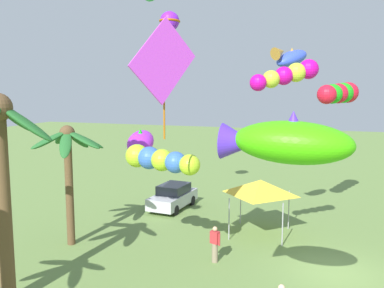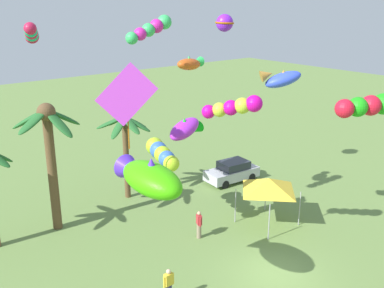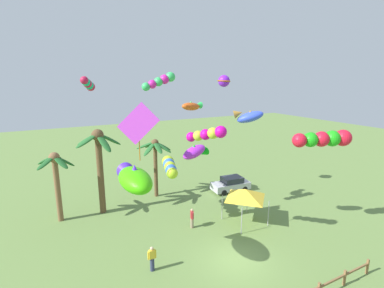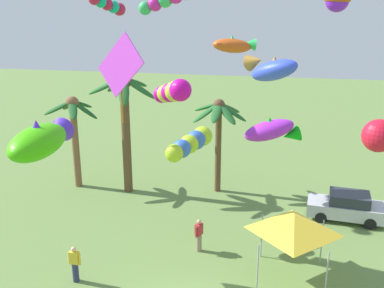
{
  "view_description": "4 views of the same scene",
  "coord_description": "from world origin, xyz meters",
  "px_view_note": "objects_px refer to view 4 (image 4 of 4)",
  "views": [
    {
      "loc": [
        -17.32,
        0.19,
        7.49
      ],
      "look_at": [
        0.07,
        6.2,
        5.02
      ],
      "focal_mm": 39.54,
      "sensor_mm": 36.0,
      "label": 1
    },
    {
      "loc": [
        -14.54,
        -11.8,
        12.47
      ],
      "look_at": [
        -0.4,
        5.74,
        5.2
      ],
      "focal_mm": 41.82,
      "sensor_mm": 36.0,
      "label": 2
    },
    {
      "loc": [
        -9.99,
        -12.92,
        11.32
      ],
      "look_at": [
        0.29,
        6.52,
        6.28
      ],
      "focal_mm": 26.71,
      "sensor_mm": 36.0,
      "label": 3
    },
    {
      "loc": [
        2.86,
        -12.71,
        10.79
      ],
      "look_at": [
        -1.08,
        5.95,
        4.85
      ],
      "focal_mm": 41.05,
      "sensor_mm": 36.0,
      "label": 4
    }
  ],
  "objects_px": {
    "palm_tree_2": "(125,106)",
    "kite_fish_7": "(272,131)",
    "kite_tube_8": "(172,92)",
    "kite_tube_9": "(109,5)",
    "kite_fish_2": "(271,69)",
    "spectator_1": "(75,264)",
    "kite_fish_0": "(234,45)",
    "kite_diamond_4": "(120,67)",
    "kite_tube_5": "(191,143)",
    "kite_ball_10": "(337,0)",
    "parked_car_0": "(346,206)",
    "festival_tent": "(294,223)",
    "spectator_0": "(199,235)",
    "palm_tree_1": "(74,122)",
    "kite_fish_3": "(41,140)",
    "palm_tree_0": "(219,121)"
  },
  "relations": [
    {
      "from": "palm_tree_0",
      "to": "kite_ball_10",
      "type": "distance_m",
      "value": 9.26
    },
    {
      "from": "parked_car_0",
      "to": "spectator_1",
      "type": "distance_m",
      "value": 14.09
    },
    {
      "from": "spectator_0",
      "to": "spectator_1",
      "type": "distance_m",
      "value": 5.62
    },
    {
      "from": "festival_tent",
      "to": "kite_fish_0",
      "type": "relative_size",
      "value": 1.38
    },
    {
      "from": "palm_tree_1",
      "to": "kite_diamond_4",
      "type": "relative_size",
      "value": 1.42
    },
    {
      "from": "spectator_1",
      "to": "parked_car_0",
      "type": "bearing_deg",
      "value": 35.11
    },
    {
      "from": "kite_tube_8",
      "to": "kite_tube_9",
      "type": "relative_size",
      "value": 0.99
    },
    {
      "from": "kite_fish_3",
      "to": "kite_fish_7",
      "type": "height_order",
      "value": "kite_fish_3"
    },
    {
      "from": "kite_diamond_4",
      "to": "kite_tube_5",
      "type": "bearing_deg",
      "value": 27.14
    },
    {
      "from": "festival_tent",
      "to": "kite_fish_0",
      "type": "height_order",
      "value": "kite_fish_0"
    },
    {
      "from": "spectator_0",
      "to": "kite_ball_10",
      "type": "relative_size",
      "value": 1.01
    },
    {
      "from": "palm_tree_0",
      "to": "kite_tube_8",
      "type": "relative_size",
      "value": 2.39
    },
    {
      "from": "palm_tree_1",
      "to": "palm_tree_2",
      "type": "relative_size",
      "value": 0.79
    },
    {
      "from": "kite_tube_5",
      "to": "kite_ball_10",
      "type": "bearing_deg",
      "value": 17.84
    },
    {
      "from": "palm_tree_0",
      "to": "spectator_0",
      "type": "bearing_deg",
      "value": -88.31
    },
    {
      "from": "spectator_0",
      "to": "kite_fish_7",
      "type": "height_order",
      "value": "kite_fish_7"
    },
    {
      "from": "kite_fish_3",
      "to": "kite_ball_10",
      "type": "bearing_deg",
      "value": 35.22
    },
    {
      "from": "kite_fish_2",
      "to": "kite_fish_7",
      "type": "relative_size",
      "value": 0.66
    },
    {
      "from": "festival_tent",
      "to": "kite_tube_8",
      "type": "bearing_deg",
      "value": -159.88
    },
    {
      "from": "kite_fish_0",
      "to": "kite_tube_5",
      "type": "height_order",
      "value": "kite_fish_0"
    },
    {
      "from": "palm_tree_1",
      "to": "kite_tube_9",
      "type": "height_order",
      "value": "kite_tube_9"
    },
    {
      "from": "palm_tree_2",
      "to": "kite_fish_7",
      "type": "distance_m",
      "value": 8.64
    },
    {
      "from": "kite_fish_0",
      "to": "kite_fish_2",
      "type": "relative_size",
      "value": 0.95
    },
    {
      "from": "kite_fish_2",
      "to": "spectator_0",
      "type": "bearing_deg",
      "value": 138.54
    },
    {
      "from": "palm_tree_0",
      "to": "spectator_0",
      "type": "distance_m",
      "value": 7.99
    },
    {
      "from": "parked_car_0",
      "to": "kite_fish_3",
      "type": "distance_m",
      "value": 15.78
    },
    {
      "from": "palm_tree_1",
      "to": "kite_tube_9",
      "type": "bearing_deg",
      "value": -10.15
    },
    {
      "from": "kite_fish_0",
      "to": "kite_tube_8",
      "type": "xyz_separation_m",
      "value": [
        -1.59,
        -5.07,
        -1.25
      ]
    },
    {
      "from": "kite_diamond_4",
      "to": "kite_ball_10",
      "type": "xyz_separation_m",
      "value": [
        9.26,
        3.53,
        2.81
      ]
    },
    {
      "from": "palm_tree_2",
      "to": "kite_diamond_4",
      "type": "height_order",
      "value": "kite_diamond_4"
    },
    {
      "from": "spectator_1",
      "to": "kite_fish_2",
      "type": "bearing_deg",
      "value": 5.89
    },
    {
      "from": "palm_tree_0",
      "to": "palm_tree_2",
      "type": "bearing_deg",
      "value": -168.31
    },
    {
      "from": "spectator_1",
      "to": "kite_fish_0",
      "type": "xyz_separation_m",
      "value": [
        5.64,
        5.56,
        8.39
      ]
    },
    {
      "from": "kite_fish_3",
      "to": "kite_fish_0",
      "type": "bearing_deg",
      "value": 40.77
    },
    {
      "from": "palm_tree_2",
      "to": "spectator_0",
      "type": "xyz_separation_m",
      "value": [
        5.59,
        -6.0,
        -4.49
      ]
    },
    {
      "from": "palm_tree_2",
      "to": "kite_fish_2",
      "type": "height_order",
      "value": "kite_fish_2"
    },
    {
      "from": "kite_fish_2",
      "to": "kite_fish_7",
      "type": "distance_m",
      "value": 8.58
    },
    {
      "from": "festival_tent",
      "to": "kite_fish_2",
      "type": "bearing_deg",
      "value": -130.25
    },
    {
      "from": "parked_car_0",
      "to": "kite_tube_9",
      "type": "distance_m",
      "value": 16.61
    },
    {
      "from": "palm_tree_1",
      "to": "festival_tent",
      "type": "xyz_separation_m",
      "value": [
        13.07,
        -7.29,
        -1.73
      ]
    },
    {
      "from": "spectator_0",
      "to": "kite_ball_10",
      "type": "height_order",
      "value": "kite_ball_10"
    },
    {
      "from": "palm_tree_0",
      "to": "palm_tree_1",
      "type": "distance_m",
      "value": 8.79
    },
    {
      "from": "spectator_1",
      "to": "kite_tube_5",
      "type": "relative_size",
      "value": 0.44
    },
    {
      "from": "kite_tube_5",
      "to": "kite_tube_8",
      "type": "xyz_separation_m",
      "value": [
        0.4,
        -5.1,
        3.44
      ]
    },
    {
      "from": "kite_fish_0",
      "to": "kite_tube_5",
      "type": "distance_m",
      "value": 5.09
    },
    {
      "from": "palm_tree_1",
      "to": "kite_diamond_4",
      "type": "height_order",
      "value": "kite_diamond_4"
    },
    {
      "from": "palm_tree_1",
      "to": "kite_fish_2",
      "type": "distance_m",
      "value": 15.43
    },
    {
      "from": "parked_car_0",
      "to": "palm_tree_1",
      "type": "bearing_deg",
      "value": 175.15
    },
    {
      "from": "kite_fish_7",
      "to": "kite_tube_8",
      "type": "distance_m",
      "value": 9.1
    },
    {
      "from": "kite_fish_3",
      "to": "kite_tube_8",
      "type": "bearing_deg",
      "value": 6.44
    }
  ]
}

